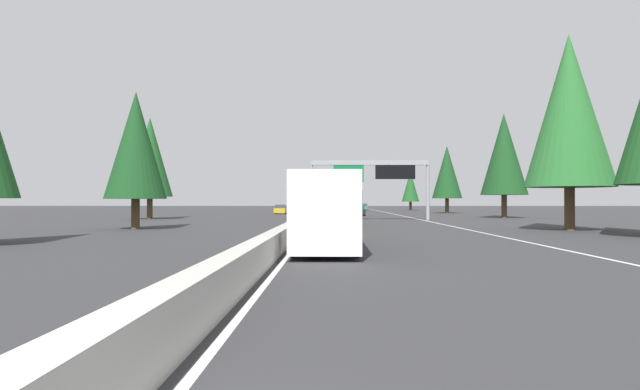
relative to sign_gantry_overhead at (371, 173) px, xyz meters
name	(u,v)px	position (x,y,z in m)	size (l,w,h in m)	color
ground_plane	(316,218)	(7.22, 6.04, -5.06)	(320.00, 320.00, 0.00)	#2D2D30
median_barrier	(318,211)	(27.22, 6.34, -4.61)	(180.00, 0.56, 0.90)	#ADAAA3
shoulder_stripe_right	(402,216)	(17.22, -5.48, -5.05)	(160.00, 0.16, 0.01)	silver
shoulder_stripe_median	(320,216)	(17.22, 5.79, -5.05)	(160.00, 0.16, 0.01)	silver
sign_gantry_overhead	(371,173)	(0.00, 0.00, 0.00)	(0.50, 12.68, 6.36)	gray
bus_distant_a	(326,208)	(-33.26, 4.41, -3.34)	(11.50, 2.55, 3.10)	white
box_truck_distant_b	(330,206)	(-13.43, 4.28, -3.45)	(8.50, 2.40, 2.95)	gold
sedan_near_right	(358,211)	(17.63, 0.51, -4.38)	(4.40, 1.80, 1.47)	black
pickup_far_center	(354,208)	(33.98, 0.45, -4.14)	(5.60, 2.00, 1.86)	slate
sedan_mid_center	(363,207)	(62.64, -2.85, -4.38)	(4.40, 1.80, 1.47)	#2D6B38
oncoming_near	(281,210)	(28.43, 12.33, -4.38)	(4.40, 1.80, 1.47)	#AD931E
conifer_right_near	(569,111)	(-19.18, -12.36, 3.27)	(6.02, 6.02, 13.69)	#4C3823
conifer_right_mid	(504,154)	(8.74, -16.78, 2.67)	(5.60, 5.60, 12.72)	#4C3823
conifer_right_far	(447,172)	(34.10, -15.31, 1.87)	(5.02, 5.02, 11.40)	#4C3823
conifer_right_distant	(410,186)	(62.08, -13.24, 0.23)	(3.84, 3.84, 8.72)	#4C3823
conifer_left_near	(136,145)	(-18.18, 18.43, 1.03)	(4.41, 4.41, 10.02)	#4C3823
conifer_left_mid	(150,157)	(3.80, 24.94, 1.99)	(5.11, 5.11, 11.60)	#4C3823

